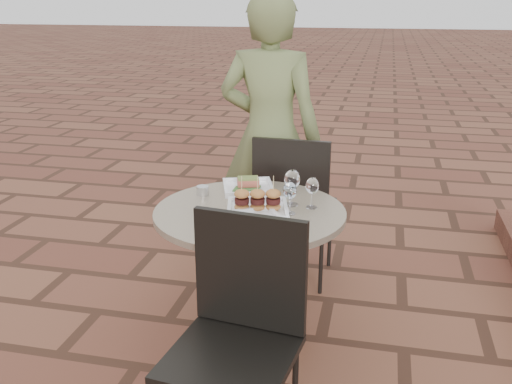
% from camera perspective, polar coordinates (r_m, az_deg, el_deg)
% --- Properties ---
extents(ground, '(60.00, 60.00, 0.00)m').
position_cam_1_polar(ground, '(3.11, -1.37, -13.60)').
color(ground, brown).
rests_on(ground, ground).
extents(cafe_table, '(0.90, 0.90, 0.73)m').
position_cam_1_polar(cafe_table, '(2.77, -0.61, -6.55)').
color(cafe_table, gray).
rests_on(cafe_table, ground).
extents(chair_far, '(0.46, 0.46, 0.93)m').
position_cam_1_polar(chair_far, '(3.36, 3.77, -0.64)').
color(chair_far, black).
rests_on(chair_far, ground).
extents(chair_near, '(0.49, 0.49, 0.93)m').
position_cam_1_polar(chair_near, '(2.15, -1.61, -12.71)').
color(chair_near, black).
rests_on(chair_near, ground).
extents(diner, '(0.66, 0.46, 1.73)m').
position_cam_1_polar(diner, '(3.48, 1.40, 5.55)').
color(diner, '#5E6839').
rests_on(diner, ground).
extents(plate_salmon, '(0.32, 0.32, 0.07)m').
position_cam_1_polar(plate_salmon, '(2.93, -0.80, 0.56)').
color(plate_salmon, white).
rests_on(plate_salmon, cafe_table).
extents(plate_sliders, '(0.33, 0.33, 0.18)m').
position_cam_1_polar(plate_sliders, '(2.62, 0.15, -1.32)').
color(plate_sliders, white).
rests_on(plate_sliders, cafe_table).
extents(plate_tuna, '(0.39, 0.39, 0.03)m').
position_cam_1_polar(plate_tuna, '(2.47, -0.57, -3.12)').
color(plate_tuna, white).
rests_on(plate_tuna, cafe_table).
extents(wine_glass_right, '(0.06, 0.06, 0.15)m').
position_cam_1_polar(wine_glass_right, '(2.59, 3.40, 0.04)').
color(wine_glass_right, white).
rests_on(wine_glass_right, cafe_table).
extents(wine_glass_mid, '(0.08, 0.08, 0.18)m').
position_cam_1_polar(wine_glass_mid, '(2.69, 3.64, 1.19)').
color(wine_glass_mid, white).
rests_on(wine_glass_mid, cafe_table).
extents(wine_glass_far, '(0.06, 0.06, 0.15)m').
position_cam_1_polar(wine_glass_far, '(2.67, 5.64, 0.55)').
color(wine_glass_far, white).
rests_on(wine_glass_far, cafe_table).
extents(steel_ramekin, '(0.07, 0.07, 0.05)m').
position_cam_1_polar(steel_ramekin, '(2.87, -5.36, 0.14)').
color(steel_ramekin, silver).
rests_on(steel_ramekin, cafe_table).
extents(cutlery_set, '(0.11, 0.20, 0.00)m').
position_cam_1_polar(cutlery_set, '(2.46, 3.84, -3.62)').
color(cutlery_set, silver).
rests_on(cutlery_set, cafe_table).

